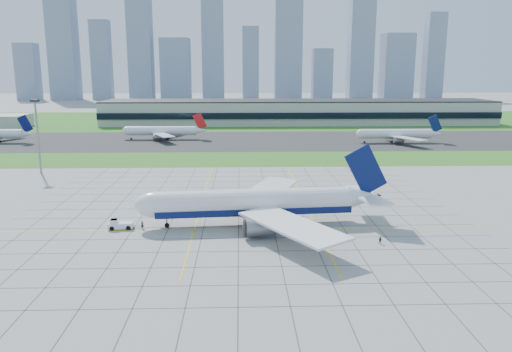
{
  "coord_description": "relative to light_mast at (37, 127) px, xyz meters",
  "views": [
    {
      "loc": [
        0.49,
        -110.09,
        35.27
      ],
      "look_at": [
        4.79,
        23.44,
        7.0
      ],
      "focal_mm": 35.0,
      "sensor_mm": 36.0,
      "label": 1
    }
  ],
  "objects": [
    {
      "name": "asphalt_taxiway",
      "position": [
        70.0,
        80.0,
        -16.15
      ],
      "size": [
        700.0,
        75.0,
        0.04
      ],
      "primitive_type": "cube",
      "color": "#383838",
      "rests_on": "ground"
    },
    {
      "name": "ground",
      "position": [
        70.0,
        -65.0,
        -16.18
      ],
      "size": [
        1400.0,
        1400.0,
        0.0
      ],
      "primitive_type": "plane",
      "color": "#989892",
      "rests_on": "ground"
    },
    {
      "name": "distant_jet_2",
      "position": [
        148.68,
        69.8,
        -11.7
      ],
      "size": [
        40.65,
        42.66,
        14.08
      ],
      "color": "white",
      "rests_on": "ground"
    },
    {
      "name": "apron_markings",
      "position": [
        70.43,
        -53.91,
        -16.17
      ],
      "size": [
        120.0,
        130.0,
        0.03
      ],
      "color": "#474744",
      "rests_on": "ground"
    },
    {
      "name": "light_mast",
      "position": [
        0.0,
        0.0,
        0.0
      ],
      "size": [
        2.5,
        2.5,
        25.6
      ],
      "color": "gray",
      "rests_on": "ground"
    },
    {
      "name": "grass_median",
      "position": [
        70.0,
        25.0,
        -16.16
      ],
      "size": [
        700.0,
        35.0,
        0.04
      ],
      "primitive_type": "cube",
      "color": "#3A6A1E",
      "rests_on": "ground"
    },
    {
      "name": "crew_far",
      "position": [
        99.45,
        -77.63,
        -15.38
      ],
      "size": [
        0.97,
        0.88,
        1.61
      ],
      "primitive_type": "imported",
      "rotation": [
        0.0,
        0.0,
        -0.44
      ],
      "color": "black",
      "rests_on": "ground"
    },
    {
      "name": "pushback_tug",
      "position": [
        42.91,
        -65.54,
        -15.19
      ],
      "size": [
        8.1,
        3.22,
        2.23
      ],
      "rotation": [
        0.0,
        0.0,
        0.09
      ],
      "color": "white",
      "rests_on": "ground"
    },
    {
      "name": "city_skyline",
      "position": [
        61.29,
        455.0,
        42.91
      ],
      "size": [
        523.0,
        32.4,
        160.0
      ],
      "color": "#808FA8",
      "rests_on": "ground"
    },
    {
      "name": "terminal",
      "position": [
        110.0,
        164.87,
        -8.29
      ],
      "size": [
        260.0,
        43.0,
        15.8
      ],
      "color": "#B7B7B2",
      "rests_on": "ground"
    },
    {
      "name": "crew_near",
      "position": [
        48.17,
        -65.94,
        -15.24
      ],
      "size": [
        0.82,
        0.76,
        1.87
      ],
      "primitive_type": "imported",
      "rotation": [
        0.0,
        0.0,
        0.62
      ],
      "color": "black",
      "rests_on": "ground"
    },
    {
      "name": "distant_jet_1",
      "position": [
        30.08,
        86.05,
        -11.69
      ],
      "size": [
        41.66,
        42.66,
        14.08
      ],
      "color": "white",
      "rests_on": "ground"
    },
    {
      "name": "airliner",
      "position": [
        74.03,
        -63.18,
        -11.08
      ],
      "size": [
        59.25,
        59.81,
        18.65
      ],
      "rotation": [
        0.0,
        0.0,
        0.09
      ],
      "color": "white",
      "rests_on": "ground"
    },
    {
      "name": "grass_far",
      "position": [
        70.0,
        190.0,
        -16.16
      ],
      "size": [
        700.0,
        145.0,
        0.04
      ],
      "primitive_type": "cube",
      "color": "#3A6A1E",
      "rests_on": "ground"
    }
  ]
}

